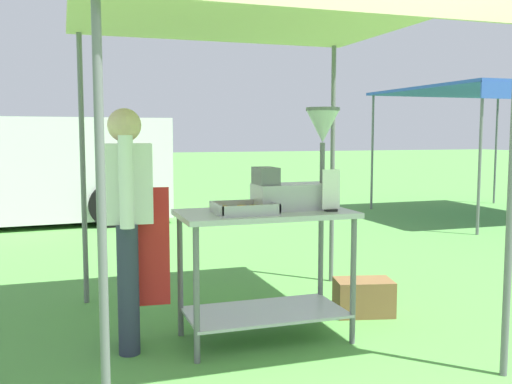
{
  "coord_description": "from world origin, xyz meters",
  "views": [
    {
      "loc": [
        -1.5,
        -2.9,
        1.45
      ],
      "look_at": [
        -0.18,
        1.05,
        1.03
      ],
      "focal_mm": 40.87,
      "sensor_mm": 36.0,
      "label": 1
    }
  ],
  "objects_px": {
    "menu_sign": "(331,193)",
    "vendor": "(127,216)",
    "stall_canopy": "(261,18)",
    "supply_crate": "(364,297)",
    "donut_cart": "(265,250)",
    "donut_fryer": "(300,174)",
    "neighbour_tent": "(494,92)",
    "donut_tray": "(243,210)"
  },
  "relations": [
    {
      "from": "stall_canopy",
      "to": "vendor",
      "type": "distance_m",
      "value": 1.62
    },
    {
      "from": "neighbour_tent",
      "to": "donut_cart",
      "type": "bearing_deg",
      "value": -141.81
    },
    {
      "from": "donut_cart",
      "to": "donut_fryer",
      "type": "distance_m",
      "value": 0.59
    },
    {
      "from": "donut_fryer",
      "to": "menu_sign",
      "type": "xyz_separation_m",
      "value": [
        0.15,
        -0.2,
        -0.12
      ]
    },
    {
      "from": "donut_cart",
      "to": "donut_tray",
      "type": "distance_m",
      "value": 0.34
    },
    {
      "from": "menu_sign",
      "to": "supply_crate",
      "type": "height_order",
      "value": "menu_sign"
    },
    {
      "from": "stall_canopy",
      "to": "donut_cart",
      "type": "relative_size",
      "value": 2.15
    },
    {
      "from": "supply_crate",
      "to": "vendor",
      "type": "bearing_deg",
      "value": -175.11
    },
    {
      "from": "stall_canopy",
      "to": "vendor",
      "type": "bearing_deg",
      "value": 178.3
    },
    {
      "from": "donut_cart",
      "to": "vendor",
      "type": "bearing_deg",
      "value": 172.26
    },
    {
      "from": "donut_cart",
      "to": "neighbour_tent",
      "type": "height_order",
      "value": "neighbour_tent"
    },
    {
      "from": "vendor",
      "to": "supply_crate",
      "type": "distance_m",
      "value": 2.02
    },
    {
      "from": "donut_tray",
      "to": "menu_sign",
      "type": "xyz_separation_m",
      "value": [
        0.6,
        -0.11,
        0.1
      ]
    },
    {
      "from": "menu_sign",
      "to": "supply_crate",
      "type": "relative_size",
      "value": 0.57
    },
    {
      "from": "donut_cart",
      "to": "vendor",
      "type": "height_order",
      "value": "vendor"
    },
    {
      "from": "stall_canopy",
      "to": "supply_crate",
      "type": "relative_size",
      "value": 5.08
    },
    {
      "from": "stall_canopy",
      "to": "vendor",
      "type": "height_order",
      "value": "stall_canopy"
    },
    {
      "from": "menu_sign",
      "to": "vendor",
      "type": "height_order",
      "value": "vendor"
    },
    {
      "from": "donut_cart",
      "to": "donut_fryer",
      "type": "relative_size",
      "value": 1.67
    },
    {
      "from": "menu_sign",
      "to": "donut_cart",
      "type": "bearing_deg",
      "value": 159.54
    },
    {
      "from": "donut_tray",
      "to": "donut_fryer",
      "type": "bearing_deg",
      "value": 11.72
    },
    {
      "from": "donut_cart",
      "to": "supply_crate",
      "type": "height_order",
      "value": "donut_cart"
    },
    {
      "from": "stall_canopy",
      "to": "vendor",
      "type": "relative_size",
      "value": 1.6
    },
    {
      "from": "donut_cart",
      "to": "menu_sign",
      "type": "xyz_separation_m",
      "value": [
        0.42,
        -0.16,
        0.4
      ]
    },
    {
      "from": "supply_crate",
      "to": "donut_tray",
      "type": "bearing_deg",
      "value": -163.22
    },
    {
      "from": "donut_cart",
      "to": "neighbour_tent",
      "type": "relative_size",
      "value": 0.37
    },
    {
      "from": "donut_tray",
      "to": "menu_sign",
      "type": "relative_size",
      "value": 1.38
    },
    {
      "from": "stall_canopy",
      "to": "neighbour_tent",
      "type": "relative_size",
      "value": 0.8
    },
    {
      "from": "donut_fryer",
      "to": "neighbour_tent",
      "type": "relative_size",
      "value": 0.22
    },
    {
      "from": "donut_tray",
      "to": "supply_crate",
      "type": "bearing_deg",
      "value": 16.78
    },
    {
      "from": "stall_canopy",
      "to": "donut_fryer",
      "type": "height_order",
      "value": "stall_canopy"
    },
    {
      "from": "donut_fryer",
      "to": "vendor",
      "type": "distance_m",
      "value": 1.23
    },
    {
      "from": "donut_cart",
      "to": "donut_tray",
      "type": "relative_size",
      "value": 2.99
    },
    {
      "from": "stall_canopy",
      "to": "donut_cart",
      "type": "distance_m",
      "value": 1.59
    },
    {
      "from": "stall_canopy",
      "to": "menu_sign",
      "type": "xyz_separation_m",
      "value": [
        0.42,
        -0.26,
        -1.19
      ]
    },
    {
      "from": "donut_tray",
      "to": "neighbour_tent",
      "type": "distance_m",
      "value": 7.56
    },
    {
      "from": "stall_canopy",
      "to": "menu_sign",
      "type": "distance_m",
      "value": 1.29
    },
    {
      "from": "vendor",
      "to": "neighbour_tent",
      "type": "bearing_deg",
      "value": 33.38
    },
    {
      "from": "donut_cart",
      "to": "donut_fryer",
      "type": "bearing_deg",
      "value": 8.83
    },
    {
      "from": "supply_crate",
      "to": "menu_sign",
      "type": "bearing_deg",
      "value": -139.25
    },
    {
      "from": "donut_cart",
      "to": "menu_sign",
      "type": "distance_m",
      "value": 0.6
    },
    {
      "from": "vendor",
      "to": "neighbour_tent",
      "type": "relative_size",
      "value": 0.5
    }
  ]
}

